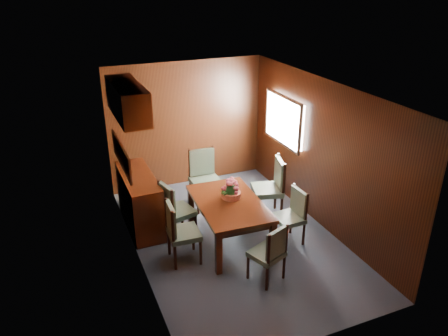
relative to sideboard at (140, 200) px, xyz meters
name	(u,v)px	position (x,y,z in m)	size (l,w,h in m)	color
ground	(234,239)	(1.25, -1.00, -0.45)	(4.50, 4.50, 0.00)	#37404C
room_shell	(220,136)	(1.15, -0.67, 1.18)	(3.06, 4.52, 2.41)	black
sideboard	(140,200)	(0.00, 0.00, 0.00)	(0.48, 1.40, 0.90)	black
dining_table	(229,207)	(1.14, -1.03, 0.15)	(1.01, 1.55, 0.70)	black
chair_left_near	(179,229)	(0.29, -1.20, 0.07)	(0.46, 0.47, 0.95)	black
chair_left_far	(174,208)	(0.40, -0.60, 0.08)	(0.53, 0.55, 0.96)	black
chair_right_near	(293,213)	(2.05, -1.37, 0.04)	(0.41, 0.43, 0.88)	black
chair_right_far	(272,185)	(2.13, -0.57, 0.14)	(0.60, 0.61, 1.05)	black
chair_head	(271,251)	(1.28, -2.11, 0.03)	(0.52, 0.51, 0.86)	black
chair_foot	(204,175)	(1.21, 0.24, 0.13)	(0.51, 0.49, 1.05)	black
flower_centerpiece	(231,188)	(1.23, -0.91, 0.41)	(0.32, 0.32, 0.32)	#C3583B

